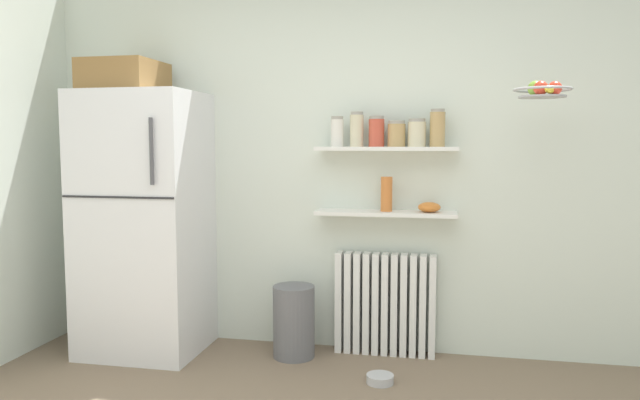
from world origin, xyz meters
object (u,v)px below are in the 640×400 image
(storage_jar_0, at_px, (337,132))
(vase, at_px, (387,194))
(radiator, at_px, (385,304))
(trash_bin, at_px, (294,321))
(storage_jar_3, at_px, (396,134))
(storage_jar_2, at_px, (377,132))
(pet_food_bowl, at_px, (380,379))
(storage_jar_5, at_px, (437,128))
(shelf_bowl, at_px, (429,207))
(hanging_fruit_basket, at_px, (543,90))
(storage_jar_1, at_px, (357,129))
(refrigerator, at_px, (144,216))
(storage_jar_4, at_px, (417,133))

(storage_jar_0, distance_m, vase, 0.52)
(radiator, relative_size, trash_bin, 1.43)
(storage_jar_3, bearing_deg, storage_jar_2, 180.00)
(pet_food_bowl, bearing_deg, storage_jar_2, 100.22)
(storage_jar_5, xyz_separation_m, shelf_bowl, (-0.04, -0.00, -0.50))
(storage_jar_5, bearing_deg, pet_food_bowl, -122.18)
(shelf_bowl, xyz_separation_m, hanging_fruit_basket, (0.62, -0.31, 0.70))
(storage_jar_3, bearing_deg, shelf_bowl, 0.00)
(storage_jar_1, height_order, storage_jar_5, storage_jar_5)
(storage_jar_0, height_order, vase, storage_jar_0)
(trash_bin, bearing_deg, radiator, 17.15)
(storage_jar_0, height_order, hanging_fruit_basket, hanging_fruit_basket)
(storage_jar_3, relative_size, hanging_fruit_basket, 0.52)
(radiator, bearing_deg, storage_jar_5, -5.36)
(vase, bearing_deg, trash_bin, -165.70)
(refrigerator, bearing_deg, hanging_fruit_basket, -2.05)
(radiator, bearing_deg, trash_bin, -162.85)
(storage_jar_1, bearing_deg, storage_jar_0, 180.00)
(storage_jar_3, xyz_separation_m, storage_jar_4, (0.13, 0.00, 0.01))
(storage_jar_1, relative_size, storage_jar_2, 1.15)
(shelf_bowl, bearing_deg, radiator, 173.83)
(storage_jar_3, height_order, storage_jar_4, storage_jar_4)
(storage_jar_5, distance_m, trash_bin, 1.55)
(storage_jar_3, xyz_separation_m, hanging_fruit_basket, (0.83, -0.31, 0.23))
(radiator, height_order, storage_jar_5, storage_jar_5)
(refrigerator, distance_m, radiator, 1.71)
(vase, distance_m, trash_bin, 1.03)
(radiator, bearing_deg, storage_jar_0, -174.64)
(storage_jar_3, bearing_deg, storage_jar_1, 180.00)
(storage_jar_1, distance_m, storage_jar_5, 0.51)
(radiator, distance_m, shelf_bowl, 0.71)
(storage_jar_0, bearing_deg, pet_food_bowl, -54.25)
(storage_jar_3, bearing_deg, radiator, 154.85)
(storage_jar_2, xyz_separation_m, hanging_fruit_basket, (0.96, -0.31, 0.22))
(storage_jar_5, bearing_deg, storage_jar_2, -180.00)
(storage_jar_0, xyz_separation_m, storage_jar_2, (0.26, 0.00, -0.00))
(pet_food_bowl, bearing_deg, storage_jar_5, 57.82)
(storage_jar_0, bearing_deg, radiator, 5.36)
(hanging_fruit_basket, bearing_deg, storage_jar_2, 162.36)
(storage_jar_2, distance_m, storage_jar_4, 0.26)
(shelf_bowl, relative_size, pet_food_bowl, 0.89)
(radiator, bearing_deg, storage_jar_2, -154.85)
(storage_jar_3, bearing_deg, storage_jar_5, 0.00)
(storage_jar_2, distance_m, storage_jar_5, 0.38)
(refrigerator, distance_m, storage_jar_4, 1.88)
(refrigerator, relative_size, trash_bin, 4.10)
(storage_jar_5, distance_m, shelf_bowl, 0.50)
(vase, xyz_separation_m, trash_bin, (-0.58, -0.15, -0.83))
(refrigerator, bearing_deg, shelf_bowl, 6.60)
(storage_jar_2, bearing_deg, refrigerator, -171.94)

